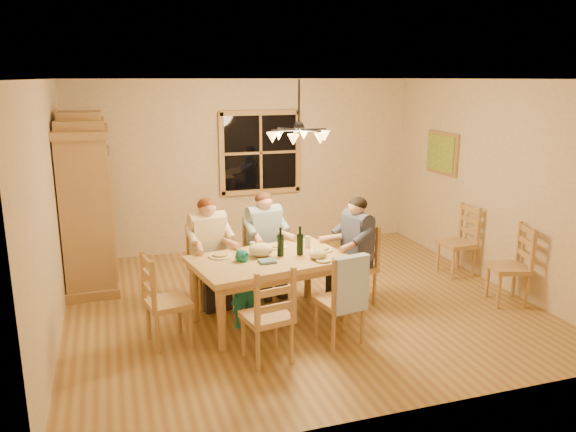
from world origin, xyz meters
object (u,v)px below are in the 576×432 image
object	(u,v)px
chair_end_left	(169,316)
wine_bottle_a	(281,242)
chandelier	(299,134)
wine_bottle_b	(300,241)
chair_far_right	(265,271)
adult_slate_man	(356,237)
chair_spare_back	(456,254)
adult_woman	(208,238)
chair_far_left	(210,280)
chair_near_right	(339,314)
adult_plaid_man	(264,230)
armoire	(88,207)
chair_end_right	(355,279)
child	(244,288)
chair_near_left	(267,331)
chair_spare_front	(507,279)
dining_table	(269,267)

from	to	relation	value
chair_end_left	wine_bottle_a	xyz separation A→B (m)	(1.30, 0.24, 0.62)
chandelier	wine_bottle_b	xyz separation A→B (m)	(-0.12, -0.42, -1.15)
chair_far_right	chair_end_left	size ratio (longest dim) A/B	1.00
adult_slate_man	chair_spare_back	bearing A→B (deg)	-84.76
chair_far_right	adult_woman	world-z (taller)	adult_woman
chandelier	chair_far_left	xyz separation A→B (m)	(-1.05, 0.29, -1.77)
chair_far_left	adult_slate_man	xyz separation A→B (m)	(1.71, -0.50, 0.54)
chair_near_right	adult_plaid_man	world-z (taller)	adult_plaid_man
armoire	adult_woman	xyz separation A→B (m)	(1.37, -1.19, -0.22)
armoire	chair_far_right	bearing A→B (deg)	-26.61
wine_bottle_a	wine_bottle_b	xyz separation A→B (m)	(0.22, -0.03, 0.00)
chair_far_left	chair_near_right	size ratio (longest dim) A/B	1.00
chair_end_right	chair_near_right	bearing A→B (deg)	136.74
chair_near_right	child	distance (m)	1.10
adult_woman	chair_far_left	bearing A→B (deg)	180.00
chair_end_right	chair_spare_back	xyz separation A→B (m)	(1.78, 0.50, 0.00)
armoire	wine_bottle_b	xyz separation A→B (m)	(2.30, -1.90, -0.13)
wine_bottle_a	armoire	bearing A→B (deg)	137.94
chair_near_left	chair_spare_front	bearing A→B (deg)	-1.75
armoire	adult_slate_man	world-z (taller)	armoire
wine_bottle_a	child	distance (m)	0.66
chandelier	chair_spare_back	size ratio (longest dim) A/B	0.78
wine_bottle_b	adult_slate_man	bearing A→B (deg)	14.71
child	adult_woman	bearing A→B (deg)	98.38
chandelier	armoire	bearing A→B (deg)	148.57
chair_end_right	child	world-z (taller)	chair_end_right
dining_table	chair_spare_front	size ratio (longest dim) A/B	1.86
adult_slate_man	wine_bottle_a	world-z (taller)	adult_slate_man
adult_plaid_man	wine_bottle_b	size ratio (longest dim) A/B	2.65
chair_far_left	chair_end_right	xyz separation A→B (m)	(1.71, -0.50, 0.00)
chair_far_right	chair_far_left	bearing A→B (deg)	-0.00
chair_far_left	chair_spare_front	distance (m)	3.66
dining_table	child	xyz separation A→B (m)	(-0.30, -0.03, -0.21)
chair_near_right	wine_bottle_a	xyz separation A→B (m)	(-0.42, 0.74, 0.62)
wine_bottle_a	chair_near_right	bearing A→B (deg)	-60.55
dining_table	chair_near_left	bearing A→B (deg)	-107.55
armoire	adult_plaid_man	distance (m)	2.37
chair_far_left	wine_bottle_a	world-z (taller)	wine_bottle_a
chair_near_right	adult_slate_man	bearing A→B (deg)	46.74
chair_spare_front	dining_table	bearing A→B (deg)	98.54
chair_end_right	wine_bottle_a	size ratio (longest dim) A/B	3.00
wine_bottle_a	child	world-z (taller)	wine_bottle_a
chair_near_right	chair_end_right	xyz separation A→B (m)	(0.59, 0.92, 0.00)
chandelier	adult_plaid_man	size ratio (longest dim) A/B	0.88
adult_slate_man	wine_bottle_b	distance (m)	0.82
adult_slate_man	wine_bottle_a	xyz separation A→B (m)	(-1.01, -0.18, 0.08)
armoire	chair_spare_front	size ratio (longest dim) A/B	2.32
dining_table	adult_woman	size ratio (longest dim) A/B	2.11
wine_bottle_a	chair_spare_back	distance (m)	2.94
dining_table	chair_spare_back	bearing A→B (deg)	13.56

